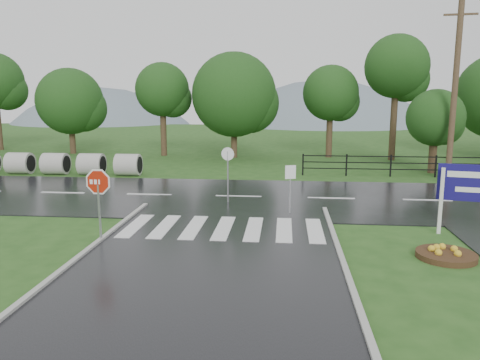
# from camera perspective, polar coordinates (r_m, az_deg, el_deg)

# --- Properties ---
(ground) EXTENTS (120.00, 120.00, 0.00)m
(ground) POSITION_cam_1_polar(r_m,az_deg,el_deg) (10.97, -5.47, -13.40)
(ground) COLOR #244C19
(ground) RESTS_ON ground
(main_road) EXTENTS (90.00, 8.00, 0.04)m
(main_road) POSITION_cam_1_polar(r_m,az_deg,el_deg) (20.43, -0.19, -2.11)
(main_road) COLOR black
(main_road) RESTS_ON ground
(crosswalk) EXTENTS (6.50, 2.80, 0.02)m
(crosswalk) POSITION_cam_1_polar(r_m,az_deg,el_deg) (15.60, -2.00, -5.84)
(crosswalk) COLOR silver
(crosswalk) RESTS_ON ground
(fence_west) EXTENTS (9.58, 0.08, 1.20)m
(fence_west) POSITION_cam_1_polar(r_m,az_deg,el_deg) (26.74, 17.91, 1.93)
(fence_west) COLOR black
(fence_west) RESTS_ON ground
(hills) EXTENTS (102.00, 48.00, 48.00)m
(hills) POSITION_cam_1_polar(r_m,az_deg,el_deg) (77.47, 6.42, -4.62)
(hills) COLOR slate
(hills) RESTS_ON ground
(treeline) EXTENTS (83.20, 5.20, 10.00)m
(treeline) POSITION_cam_1_polar(r_m,az_deg,el_deg) (34.15, 3.80, 2.92)
(treeline) COLOR #153B12
(treeline) RESTS_ON ground
(culvert_pipes) EXTENTS (11.80, 1.20, 1.20)m
(culvert_pipes) POSITION_cam_1_polar(r_m,az_deg,el_deg) (28.69, -23.44, 1.87)
(culvert_pipes) COLOR #9E9B93
(culvert_pipes) RESTS_ON ground
(stop_sign) EXTENTS (1.06, 0.12, 2.39)m
(stop_sign) POSITION_cam_1_polar(r_m,az_deg,el_deg) (14.55, -16.90, -0.90)
(stop_sign) COLOR #939399
(stop_sign) RESTS_ON ground
(flower_bed) EXTENTS (1.60, 1.60, 0.32)m
(flower_bed) POSITION_cam_1_polar(r_m,az_deg,el_deg) (14.12, 23.84, -8.26)
(flower_bed) COLOR #332111
(flower_bed) RESTS_ON ground
(reg_sign_small) EXTENTS (0.40, 0.16, 1.86)m
(reg_sign_small) POSITION_cam_1_polar(r_m,az_deg,el_deg) (17.35, 6.16, 0.11)
(reg_sign_small) COLOR #939399
(reg_sign_small) RESTS_ON ground
(reg_sign_round) EXTENTS (0.53, 0.14, 2.32)m
(reg_sign_round) POSITION_cam_1_polar(r_m,az_deg,el_deg) (19.04, -1.50, 1.44)
(reg_sign_round) COLOR #939399
(reg_sign_round) RESTS_ON ground
(utility_pole_east) EXTENTS (1.61, 0.32, 9.06)m
(utility_pole_east) POSITION_cam_1_polar(r_m,az_deg,el_deg) (26.79, 24.70, 9.85)
(utility_pole_east) COLOR #473523
(utility_pole_east) RESTS_ON ground
(entrance_tree_left) EXTENTS (3.19, 3.19, 4.74)m
(entrance_tree_left) POSITION_cam_1_polar(r_m,az_deg,el_deg) (28.64, 22.72, 6.98)
(entrance_tree_left) COLOR #3D2B1C
(entrance_tree_left) RESTS_ON ground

